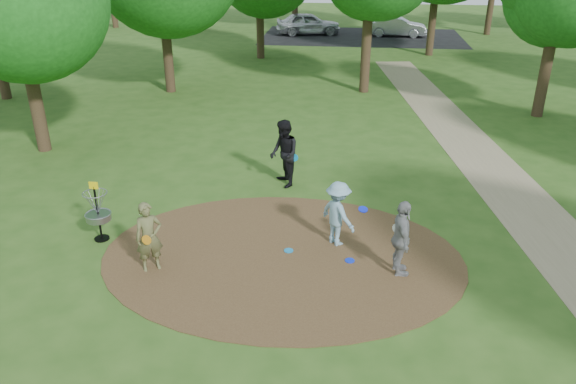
# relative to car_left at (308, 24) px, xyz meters

# --- Properties ---
(ground) EXTENTS (100.00, 100.00, 0.00)m
(ground) POSITION_rel_car_left_xyz_m (1.89, -30.45, -0.78)
(ground) COLOR #2D5119
(ground) RESTS_ON ground
(dirt_clearing) EXTENTS (8.40, 8.40, 0.02)m
(dirt_clearing) POSITION_rel_car_left_xyz_m (1.89, -30.45, -0.77)
(dirt_clearing) COLOR #47301C
(dirt_clearing) RESTS_ON ground
(footpath) EXTENTS (7.55, 39.89, 0.01)m
(footpath) POSITION_rel_car_left_xyz_m (8.39, -28.45, -0.77)
(footpath) COLOR #8C7A5B
(footpath) RESTS_ON ground
(parking_lot) EXTENTS (14.00, 8.00, 0.01)m
(parking_lot) POSITION_rel_car_left_xyz_m (3.89, -0.45, -0.78)
(parking_lot) COLOR black
(parking_lot) RESTS_ON ground
(player_observer_with_disc) EXTENTS (0.71, 0.64, 1.63)m
(player_observer_with_disc) POSITION_rel_car_left_xyz_m (-0.94, -31.29, 0.04)
(player_observer_with_disc) COLOR brown
(player_observer_with_disc) RESTS_ON ground
(player_throwing_with_disc) EXTENTS (1.29, 1.17, 1.61)m
(player_throwing_with_disc) POSITION_rel_car_left_xyz_m (3.13, -29.70, 0.03)
(player_throwing_with_disc) COLOR #7FA7BD
(player_throwing_with_disc) RESTS_ON ground
(player_walking_with_disc) EXTENTS (1.09, 1.19, 1.99)m
(player_walking_with_disc) POSITION_rel_car_left_xyz_m (1.45, -26.44, 0.22)
(player_walking_with_disc) COLOR black
(player_walking_with_disc) RESTS_ON ground
(player_waiting_with_disc) EXTENTS (0.56, 1.08, 1.76)m
(player_waiting_with_disc) POSITION_rel_car_left_xyz_m (4.52, -30.85, 0.10)
(player_waiting_with_disc) COLOR gray
(player_waiting_with_disc) RESTS_ON ground
(disc_ground_cyan) EXTENTS (0.22, 0.22, 0.02)m
(disc_ground_cyan) POSITION_rel_car_left_xyz_m (2.01, -30.21, -0.75)
(disc_ground_cyan) COLOR #177DBA
(disc_ground_cyan) RESTS_ON dirt_clearing
(disc_ground_blue) EXTENTS (0.22, 0.22, 0.02)m
(disc_ground_blue) POSITION_rel_car_left_xyz_m (3.45, -30.49, -0.75)
(disc_ground_blue) COLOR #0D2AE1
(disc_ground_blue) RESTS_ON dirt_clearing
(car_left) EXTENTS (4.87, 2.80, 1.56)m
(car_left) POSITION_rel_car_left_xyz_m (0.00, 0.00, 0.00)
(car_left) COLOR #B3B5BB
(car_left) RESTS_ON ground
(car_right) EXTENTS (4.16, 1.65, 1.35)m
(car_right) POSITION_rel_car_left_xyz_m (6.33, -0.02, -0.11)
(car_right) COLOR #A3A5AB
(car_right) RESTS_ON ground
(disc_golf_basket) EXTENTS (0.63, 0.63, 1.54)m
(disc_golf_basket) POSITION_rel_car_left_xyz_m (-2.61, -30.15, 0.10)
(disc_golf_basket) COLOR black
(disc_golf_basket) RESTS_ON ground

